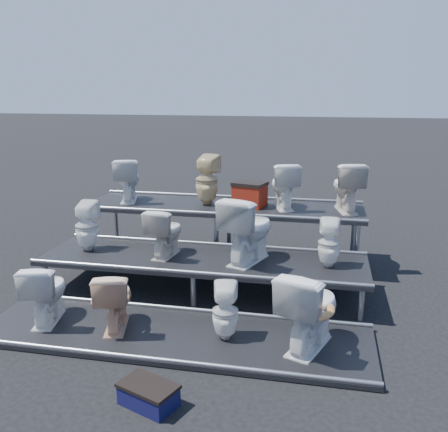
% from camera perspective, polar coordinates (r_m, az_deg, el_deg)
% --- Properties ---
extents(ground, '(80.00, 80.00, 0.00)m').
position_cam_1_polar(ground, '(6.66, -2.41, -8.53)').
color(ground, black).
rests_on(ground, ground).
extents(tier_front, '(4.20, 1.20, 0.06)m').
position_cam_1_polar(tier_front, '(5.52, -5.76, -13.40)').
color(tier_front, black).
rests_on(tier_front, ground).
extents(tier_mid, '(4.20, 1.20, 0.46)m').
position_cam_1_polar(tier_mid, '(6.57, -2.43, -6.68)').
color(tier_mid, black).
rests_on(tier_mid, ground).
extents(tier_back, '(4.20, 1.20, 0.86)m').
position_cam_1_polar(tier_back, '(7.71, -0.11, -1.86)').
color(tier_back, black).
rests_on(tier_back, ground).
extents(toilet_0, '(0.51, 0.74, 0.69)m').
position_cam_1_polar(toilet_0, '(5.93, -19.68, -8.13)').
color(toilet_0, white).
rests_on(toilet_0, tier_front).
extents(toilet_1, '(0.53, 0.72, 0.66)m').
position_cam_1_polar(toilet_1, '(5.58, -12.41, -9.23)').
color(toilet_1, '#DBAF89').
rests_on(toilet_1, tier_front).
extents(toilet_2, '(0.31, 0.32, 0.61)m').
position_cam_1_polar(toilet_2, '(5.24, 0.15, -10.84)').
color(toilet_2, white).
rests_on(toilet_2, tier_front).
extents(toilet_3, '(0.72, 0.93, 0.83)m').
position_cam_1_polar(toilet_3, '(5.11, 9.77, -10.36)').
color(toilet_3, white).
rests_on(toilet_3, tier_front).
extents(toilet_4, '(0.31, 0.32, 0.67)m').
position_cam_1_polar(toilet_4, '(6.94, -15.43, -1.11)').
color(toilet_4, white).
rests_on(toilet_4, tier_mid).
extents(toilet_5, '(0.43, 0.67, 0.64)m').
position_cam_1_polar(toilet_5, '(6.53, -6.72, -1.81)').
color(toilet_5, beige).
rests_on(toilet_5, tier_mid).
extents(toilet_6, '(0.72, 0.94, 0.85)m').
position_cam_1_polar(toilet_6, '(6.25, 2.79, -1.48)').
color(toilet_6, white).
rests_on(toilet_6, tier_mid).
extents(toilet_7, '(0.27, 0.28, 0.60)m').
position_cam_1_polar(toilet_7, '(6.22, 11.93, -3.05)').
color(toilet_7, white).
rests_on(toilet_7, tier_mid).
extents(toilet_8, '(0.55, 0.74, 0.68)m').
position_cam_1_polar(toilet_8, '(7.97, -10.95, 4.11)').
color(toilet_8, white).
rests_on(toilet_8, tier_back).
extents(toilet_9, '(0.40, 0.41, 0.76)m').
position_cam_1_polar(toilet_9, '(7.57, -1.97, 4.15)').
color(toilet_9, '#CDB985').
rests_on(toilet_9, tier_back).
extents(toilet_10, '(0.55, 0.75, 0.69)m').
position_cam_1_polar(toilet_10, '(7.40, 6.83, 3.50)').
color(toilet_10, white).
rests_on(toilet_10, tier_back).
extents(toilet_11, '(0.54, 0.77, 0.72)m').
position_cam_1_polar(toilet_11, '(7.38, 13.86, 3.28)').
color(toilet_11, beige).
rests_on(toilet_11, tier_back).
extents(red_crate, '(0.52, 0.46, 0.32)m').
position_cam_1_polar(red_crate, '(7.51, 2.95, 2.33)').
color(red_crate, maroon).
rests_on(red_crate, tier_back).
extents(step_stool, '(0.54, 0.43, 0.17)m').
position_cam_1_polar(step_stool, '(4.51, -8.62, -19.69)').
color(step_stool, '#0E0F35').
rests_on(step_stool, ground).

